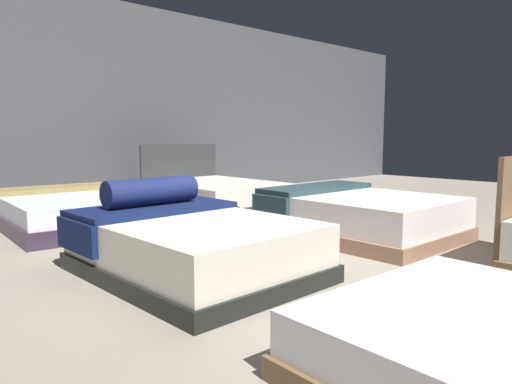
{
  "coord_description": "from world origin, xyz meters",
  "views": [
    {
      "loc": [
        -3.36,
        -2.87,
        1.16
      ],
      "look_at": [
        0.06,
        0.87,
        0.56
      ],
      "focal_mm": 33.01,
      "sensor_mm": 36.0,
      "label": 1
    }
  ],
  "objects_px": {
    "bed_3": "(360,215)",
    "bed_4": "(73,211)",
    "bed_2": "(191,244)",
    "bed_5": "(215,195)"
  },
  "relations": [
    {
      "from": "bed_3",
      "to": "bed_5",
      "type": "relative_size",
      "value": 0.95
    },
    {
      "from": "bed_4",
      "to": "bed_5",
      "type": "height_order",
      "value": "bed_5"
    },
    {
      "from": "bed_2",
      "to": "bed_3",
      "type": "distance_m",
      "value": 2.32
    },
    {
      "from": "bed_2",
      "to": "bed_3",
      "type": "relative_size",
      "value": 1.0
    },
    {
      "from": "bed_3",
      "to": "bed_2",
      "type": "bearing_deg",
      "value": 178.37
    },
    {
      "from": "bed_4",
      "to": "bed_2",
      "type": "bearing_deg",
      "value": -87.7
    },
    {
      "from": "bed_3",
      "to": "bed_4",
      "type": "xyz_separation_m",
      "value": [
        -2.26,
        2.75,
        -0.04
      ]
    },
    {
      "from": "bed_3",
      "to": "bed_4",
      "type": "bearing_deg",
      "value": 129.64
    },
    {
      "from": "bed_3",
      "to": "bed_4",
      "type": "distance_m",
      "value": 3.56
    },
    {
      "from": "bed_3",
      "to": "bed_4",
      "type": "height_order",
      "value": "bed_3"
    }
  ]
}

